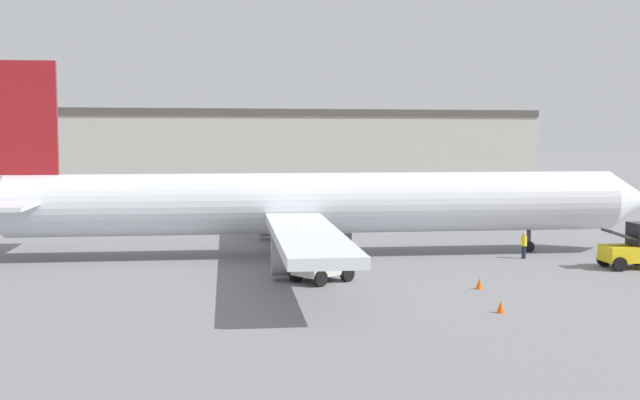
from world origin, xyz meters
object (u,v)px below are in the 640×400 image
belt_loader_truck (633,247)px  safety_cone_far (501,306)px  ground_crew_worker (524,244)px  baggage_tug (325,259)px  airplane (303,204)px  safety_cone_near (479,283)px

belt_loader_truck → safety_cone_far: bearing=-139.7°
ground_crew_worker → baggage_tug: size_ratio=0.47×
airplane → baggage_tug: bearing=-87.7°
ground_crew_worker → safety_cone_far: size_ratio=2.91×
belt_loader_truck → safety_cone_far: (-12.14, -8.65, -0.92)m
baggage_tug → safety_cone_far: (5.62, -8.72, -0.85)m
belt_loader_truck → safety_cone_near: size_ratio=5.50×
ground_crew_worker → safety_cone_near: size_ratio=2.91×
safety_cone_near → ground_crew_worker: bearing=51.4°
belt_loader_truck → airplane: bearing=158.6°
baggage_tug → belt_loader_truck: size_ratio=1.12×
ground_crew_worker → baggage_tug: (-13.43, -4.50, 0.27)m
belt_loader_truck → safety_cone_near: (-10.88, -3.62, -0.92)m
airplane → baggage_tug: (-0.56, -8.41, -2.12)m
airplane → belt_loader_truck: (17.20, -8.48, -2.05)m
airplane → ground_crew_worker: airplane is taller
belt_loader_truck → ground_crew_worker: bearing=138.3°
safety_cone_far → safety_cone_near: bearing=75.9°
safety_cone_far → ground_crew_worker: bearing=59.4°
safety_cone_far → belt_loader_truck: bearing=35.5°
ground_crew_worker → safety_cone_near: ground_crew_worker is taller
baggage_tug → safety_cone_near: baggage_tug is taller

